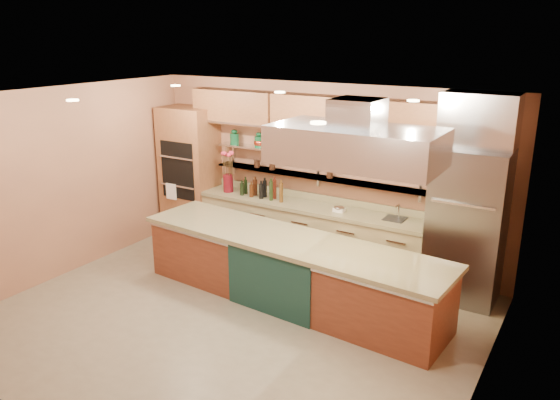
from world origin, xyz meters
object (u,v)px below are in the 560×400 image
Objects in this scene: refrigerator at (466,226)px; copper_kettle at (265,144)px; island at (289,270)px; flower_vase at (228,183)px; green_canister at (284,144)px; kitchen_scale at (339,209)px.

copper_kettle is at bearing 176.07° from refrigerator.
copper_kettle is (-1.37, 1.54, 1.33)m from island.
flower_vase is 0.95m from copper_kettle.
kitchen_scale is at bearing -11.30° from green_canister.
island is 1.42m from kitchen_scale.
copper_kettle is at bearing 180.00° from green_canister.
flower_vase reaches higher than kitchen_scale.
green_canister is (-1.10, 0.22, 0.84)m from kitchen_scale.
flower_vase is at bearing -167.21° from green_canister.
green_canister is at bearing 151.43° from kitchen_scale.
refrigerator is 12.98× the size of kitchen_scale.
flower_vase is (-3.94, 0.01, 0.03)m from refrigerator.
refrigerator reaches higher than green_canister.
refrigerator is 12.22× the size of copper_kettle.
copper_kettle is 0.89× the size of green_canister.
refrigerator is 3.43m from copper_kettle.
flower_vase is 1.57× the size of green_canister.
refrigerator reaches higher than copper_kettle.
refrigerator is at bearing -3.93° from copper_kettle.
island is at bearing -33.94° from flower_vase.
island is 22.56× the size of green_canister.
green_canister reaches higher than kitchen_scale.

